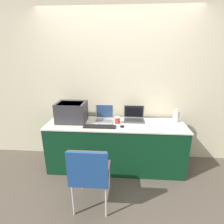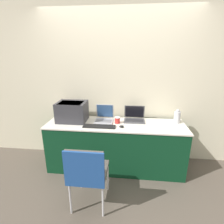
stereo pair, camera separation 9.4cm
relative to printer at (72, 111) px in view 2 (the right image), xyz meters
The scene contains 11 objects.
ground_plane 1.23m from the printer, 26.29° to the right, with size 14.00×14.00×0.00m, color brown.
wall_back 0.86m from the printer, 26.64° to the left, with size 8.00×0.05×2.60m.
table 0.90m from the printer, ahead, with size 2.16×0.61×0.78m.
printer is the anchor object (origin of this frame).
laptop_left 0.52m from the printer, ahead, with size 0.29×0.30×0.25m.
laptop_right 1.01m from the printer, ahead, with size 0.33×0.27×0.23m.
external_keyboard 0.54m from the printer, 23.85° to the right, with size 0.48×0.12×0.02m.
coffee_cup 0.74m from the printer, ahead, with size 0.09×0.09×0.10m.
mouse 0.84m from the printer, 13.39° to the right, with size 0.07×0.05×0.03m.
metal_pitcher 1.66m from the printer, ahead, with size 0.10×0.10×0.22m.
chair 1.11m from the printer, 63.85° to the right, with size 0.44×0.49×0.86m.
Camera 2 is at (0.21, -2.22, 1.81)m, focal length 28.00 mm.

